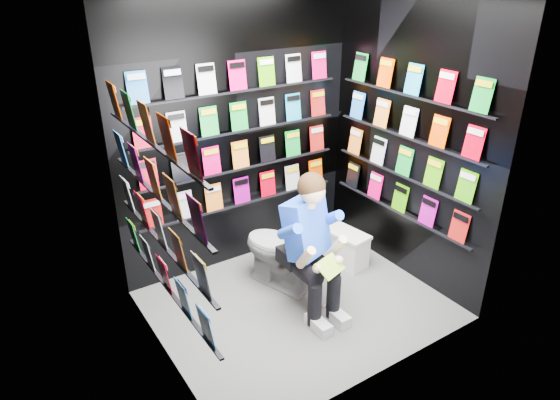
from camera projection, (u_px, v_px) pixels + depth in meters
floor at (297, 304)px, 4.44m from camera, size 2.40×2.40×0.00m
wall_back at (238, 135)px, 4.64m from camera, size 2.40×0.04×2.60m
wall_front at (392, 218)px, 3.13m from camera, size 2.40×0.04×2.60m
wall_left at (151, 205)px, 3.29m from camera, size 0.04×2.00×2.60m
wall_right at (409, 142)px, 4.48m from camera, size 0.04×2.00×2.60m
comics_back at (240, 136)px, 4.62m from camera, size 2.10×0.06×1.37m
comics_left at (156, 204)px, 3.30m from camera, size 0.06×1.70×1.37m
comics_right at (407, 142)px, 4.46m from camera, size 0.06×1.70×1.37m
toilet at (280, 250)px, 4.58m from camera, size 0.63×0.84×0.73m
longbox at (346, 249)px, 5.00m from camera, size 0.29×0.45×0.32m
longbox_lid at (347, 234)px, 4.93m from camera, size 0.31×0.47×0.03m
reader at (305, 228)px, 4.13m from camera, size 0.71×0.86×1.37m
held_comic at (330, 266)px, 3.94m from camera, size 0.27×0.21×0.10m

